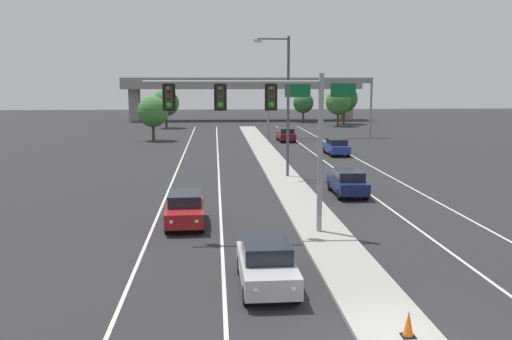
{
  "coord_description": "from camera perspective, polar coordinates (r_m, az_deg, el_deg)",
  "views": [
    {
      "loc": [
        -4.95,
        -14.52,
        6.98
      ],
      "look_at": [
        -3.2,
        9.72,
        3.2
      ],
      "focal_mm": 40.0,
      "sensor_mm": 36.0,
      "label": 1
    }
  ],
  "objects": [
    {
      "name": "ground_plane",
      "position": [
        16.86,
        13.89,
        -15.9
      ],
      "size": [
        260.0,
        260.0,
        0.0
      ],
      "primitive_type": "plane",
      "color": "#28282B"
    },
    {
      "name": "median_island",
      "position": [
        33.61,
        4.43,
        -3.04
      ],
      "size": [
        2.4,
        110.0,
        0.15
      ],
      "primitive_type": "cube",
      "color": "#9E9B93",
      "rests_on": "ground"
    },
    {
      "name": "lane_stripe_oncoming_center",
      "position": [
        40.13,
        -3.71,
        -1.19
      ],
      "size": [
        0.14,
        100.0,
        0.01
      ],
      "primitive_type": "cube",
      "color": "silver",
      "rests_on": "ground"
    },
    {
      "name": "lane_stripe_receding_center",
      "position": [
        41.28,
        9.45,
        -1.01
      ],
      "size": [
        0.14,
        100.0,
        0.01
      ],
      "primitive_type": "cube",
      "color": "silver",
      "rests_on": "ground"
    },
    {
      "name": "edge_stripe_left",
      "position": [
        40.25,
        -8.42,
        -1.23
      ],
      "size": [
        0.14,
        100.0,
        0.01
      ],
      "primitive_type": "cube",
      "color": "silver",
      "rests_on": "ground"
    },
    {
      "name": "edge_stripe_right",
      "position": [
        42.17,
        13.82,
        -0.94
      ],
      "size": [
        0.14,
        100.0,
        0.01
      ],
      "primitive_type": "cube",
      "color": "silver",
      "rests_on": "ground"
    },
    {
      "name": "overhead_signal_mast",
      "position": [
        25.43,
        0.36,
        5.48
      ],
      "size": [
        7.98,
        0.44,
        7.2
      ],
      "color": "gray",
      "rests_on": "median_island"
    },
    {
      "name": "street_lamp_median",
      "position": [
        41.15,
        2.92,
        7.18
      ],
      "size": [
        2.58,
        0.28,
        10.0
      ],
      "color": "#4C4C51",
      "rests_on": "median_island"
    },
    {
      "name": "car_oncoming_silver",
      "position": [
        19.75,
        1.05,
        -9.34
      ],
      "size": [
        1.89,
        4.5,
        1.58
      ],
      "color": "#B7B7BC",
      "rests_on": "ground"
    },
    {
      "name": "car_oncoming_red",
      "position": [
        28.18,
        -7.11,
        -3.85
      ],
      "size": [
        1.92,
        4.51,
        1.58
      ],
      "color": "maroon",
      "rests_on": "ground"
    },
    {
      "name": "car_receding_navy",
      "position": [
        35.69,
        9.15,
        -1.21
      ],
      "size": [
        1.86,
        4.49,
        1.58
      ],
      "color": "#141E4C",
      "rests_on": "ground"
    },
    {
      "name": "car_receding_blue",
      "position": [
        55.07,
        8.04,
        2.33
      ],
      "size": [
        1.88,
        4.49,
        1.58
      ],
      "color": "navy",
      "rests_on": "ground"
    },
    {
      "name": "car_receding_darkred",
      "position": [
        67.14,
        3.01,
        3.57
      ],
      "size": [
        1.9,
        4.5,
        1.58
      ],
      "color": "#5B0F14",
      "rests_on": "ground"
    },
    {
      "name": "traffic_cone_median_nose",
      "position": [
        16.45,
        15.0,
        -14.65
      ],
      "size": [
        0.36,
        0.36,
        0.74
      ],
      "color": "black",
      "rests_on": "median_island"
    },
    {
      "name": "highway_sign_gantry",
      "position": [
        72.03,
        6.45,
        8.14
      ],
      "size": [
        13.28,
        0.42,
        7.5
      ],
      "color": "gray",
      "rests_on": "ground"
    },
    {
      "name": "overpass_bridge",
      "position": [
        103.48,
        -1.41,
        8.18
      ],
      "size": [
        42.4,
        6.4,
        7.65
      ],
      "color": "gray",
      "rests_on": "ground"
    },
    {
      "name": "tree_far_right_b",
      "position": [
        95.51,
        8.81,
        7.06
      ],
      "size": [
        4.43,
        4.43,
        6.4
      ],
      "color": "#4C3823",
      "rests_on": "ground"
    },
    {
      "name": "tree_far_right_a",
      "position": [
        90.74,
        8.23,
        6.72
      ],
      "size": [
        3.98,
        3.98,
        5.75
      ],
      "color": "#4C3823",
      "rests_on": "ground"
    },
    {
      "name": "tree_far_left_b",
      "position": [
        68.72,
        -10.28,
        5.76
      ],
      "size": [
        3.66,
        3.66,
        5.3
      ],
      "color": "#4C3823",
      "rests_on": "ground"
    },
    {
      "name": "tree_far_right_c",
      "position": [
        99.04,
        4.76,
        6.7
      ],
      "size": [
        3.53,
        3.53,
        5.11
      ],
      "color": "#4C3823",
      "rests_on": "ground"
    },
    {
      "name": "tree_far_left_a",
      "position": [
        87.47,
        -9.0,
        6.63
      ],
      "size": [
        3.98,
        3.98,
        5.76
      ],
      "color": "#4C3823",
      "rests_on": "ground"
    }
  ]
}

